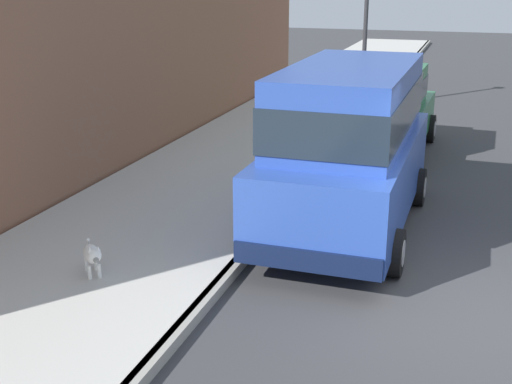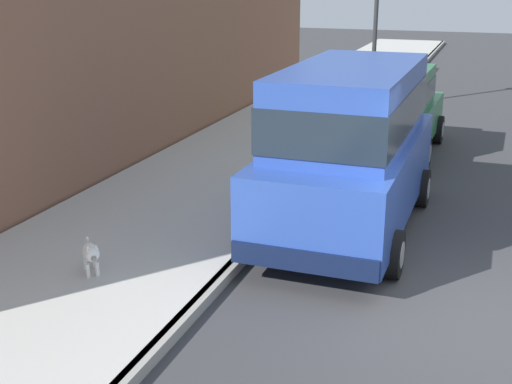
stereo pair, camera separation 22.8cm
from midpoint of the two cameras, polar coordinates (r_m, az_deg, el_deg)
name	(u,v)px [view 1 (the left image)]	position (r m, az deg, el deg)	size (l,w,h in m)	color
ground_plane	(488,317)	(8.36, 18.19, -10.00)	(80.00, 80.00, 0.00)	#38383A
curb	(228,275)	(8.82, -3.08, -6.98)	(0.16, 64.00, 0.14)	gray
sidewalk	(106,257)	(9.58, -13.22, -5.38)	(3.60, 64.00, 0.14)	#B7B5AD
car_blue_van	(348,141)	(10.21, 7.16, 4.30)	(2.17, 4.91, 2.52)	#28479E
car_green_hatchback	(386,108)	(15.06, 10.46, 6.98)	(2.02, 3.84, 1.88)	#23663D
dog_white	(92,255)	(8.76, -14.36, -5.18)	(0.53, 0.61, 0.49)	white
street_lamp	(367,5)	(19.83, 8.96, 15.30)	(0.36, 0.36, 4.42)	#2D2D33
building_facade	(153,34)	(15.05, -9.13, 12.99)	(0.50, 20.00, 5.05)	#8C5B42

